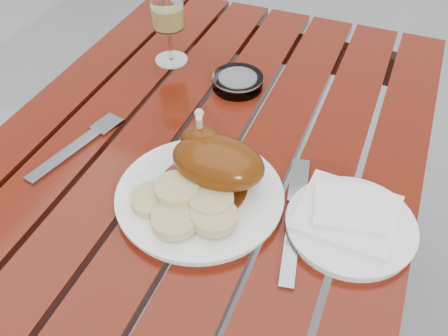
% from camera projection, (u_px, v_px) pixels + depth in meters
% --- Properties ---
extents(table, '(0.80, 1.20, 0.75)m').
position_uv_depth(table, '(206.00, 265.00, 1.20)').
color(table, maroon).
rests_on(table, ground).
extents(dinner_plate, '(0.33, 0.33, 0.02)m').
position_uv_depth(dinner_plate, '(200.00, 197.00, 0.84)').
color(dinner_plate, white).
rests_on(dinner_plate, table).
extents(roast_duck, '(0.17, 0.15, 0.12)m').
position_uv_depth(roast_duck, '(215.00, 161.00, 0.83)').
color(roast_duck, '#4E2009').
rests_on(roast_duck, dinner_plate).
extents(bread_dumplings, '(0.18, 0.13, 0.03)m').
position_uv_depth(bread_dumplings, '(186.00, 205.00, 0.79)').
color(bread_dumplings, tan).
rests_on(bread_dumplings, dinner_plate).
extents(wine_glass, '(0.10, 0.10, 0.18)m').
position_uv_depth(wine_glass, '(169.00, 26.00, 1.11)').
color(wine_glass, '#E9CD6A').
rests_on(wine_glass, table).
extents(side_plate, '(0.26, 0.26, 0.02)m').
position_uv_depth(side_plate, '(350.00, 226.00, 0.80)').
color(side_plate, white).
rests_on(side_plate, table).
extents(napkin, '(0.16, 0.15, 0.01)m').
position_uv_depth(napkin, '(347.00, 214.00, 0.80)').
color(napkin, white).
rests_on(napkin, side_plate).
extents(ashtray, '(0.13, 0.13, 0.03)m').
position_uv_depth(ashtray, '(238.00, 82.00, 1.08)').
color(ashtray, '#B2B7BC').
rests_on(ashtray, table).
extents(fork, '(0.07, 0.21, 0.01)m').
position_uv_depth(fork, '(72.00, 150.00, 0.94)').
color(fork, gray).
rests_on(fork, table).
extents(knife, '(0.07, 0.24, 0.01)m').
position_uv_depth(knife, '(293.00, 226.00, 0.80)').
color(knife, gray).
rests_on(knife, table).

